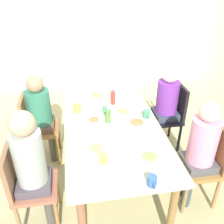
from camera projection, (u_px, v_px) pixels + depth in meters
name	position (u px, v px, depth m)	size (l,w,h in m)	color
ground_plane	(112.00, 175.00, 3.08)	(6.15, 6.15, 0.00)	tan
wall_left	(88.00, 21.00, 4.63)	(0.12, 5.22, 2.60)	silver
dining_table	(112.00, 130.00, 2.73)	(1.91, 1.00, 0.75)	#BDBA99
chair_0	(206.00, 161.00, 2.53)	(0.40, 0.40, 0.90)	olive
person_0	(201.00, 147.00, 2.42)	(0.30, 0.30, 1.19)	#354745
chair_1	(171.00, 113.00, 3.34)	(0.40, 0.40, 0.90)	black
person_1	(166.00, 101.00, 3.23)	(0.30, 0.30, 1.17)	#293845
chair_2	(35.00, 125.00, 3.09)	(0.40, 0.40, 0.90)	olive
person_2	(41.00, 112.00, 3.01)	(0.30, 0.30, 1.16)	brown
chair_3	(26.00, 183.00, 2.28)	(0.40, 0.40, 0.90)	#915741
person_3	(32.00, 162.00, 2.17)	(0.30, 0.30, 1.26)	#384943
plate_0	(96.00, 150.00, 2.30)	(0.24, 0.24, 0.04)	silver
plate_1	(94.00, 120.00, 2.73)	(0.20, 0.20, 0.04)	silver
plate_2	(137.00, 123.00, 2.68)	(0.26, 0.26, 0.04)	silver
plate_3	(150.00, 158.00, 2.21)	(0.24, 0.24, 0.04)	silver
plate_4	(123.00, 112.00, 2.88)	(0.23, 0.23, 0.04)	beige
plate_5	(97.00, 96.00, 3.22)	(0.26, 0.26, 0.04)	white
cup_0	(77.00, 108.00, 2.89)	(0.12, 0.09, 0.09)	gold
cup_1	(152.00, 181.00, 1.93)	(0.11, 0.08, 0.09)	#345E9D
cup_2	(113.00, 91.00, 3.29)	(0.11, 0.07, 0.09)	white
cup_3	(103.00, 159.00, 2.15)	(0.11, 0.07, 0.09)	#DED054
cup_4	(122.00, 131.00, 2.51)	(0.12, 0.08, 0.08)	white
cup_5	(89.00, 107.00, 2.92)	(0.11, 0.07, 0.09)	white
cup_6	(106.00, 110.00, 2.88)	(0.11, 0.07, 0.08)	#418E64
cup_7	(146.00, 114.00, 2.78)	(0.11, 0.08, 0.09)	#419161
bottle_0	(113.00, 97.00, 3.02)	(0.05, 0.05, 0.21)	red
bottle_1	(108.00, 115.00, 2.69)	(0.06, 0.06, 0.18)	#4C7533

